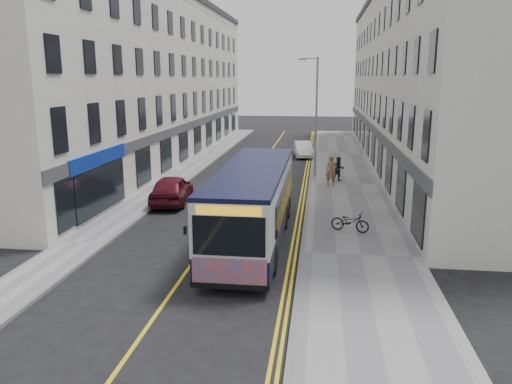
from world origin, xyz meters
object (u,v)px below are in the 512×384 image
(car_white, at_px, (303,149))
(pedestrian_near, at_px, (331,171))
(city_bus, at_px, (253,202))
(pedestrian_far, at_px, (339,169))
(car_maroon, at_px, (172,189))
(bicycle, at_px, (350,222))
(streetlamp, at_px, (315,113))

(car_white, bearing_deg, pedestrian_near, -87.21)
(city_bus, relative_size, pedestrian_far, 6.91)
(city_bus, bearing_deg, car_maroon, 131.22)
(pedestrian_near, distance_m, car_maroon, 10.05)
(bicycle, distance_m, pedestrian_far, 10.91)
(city_bus, xyz_separation_m, car_white, (1.20, 23.25, -1.08))
(city_bus, bearing_deg, pedestrian_near, 73.15)
(bicycle, height_order, pedestrian_far, pedestrian_far)
(streetlamp, bearing_deg, pedestrian_far, -39.75)
(city_bus, relative_size, car_white, 2.74)
(city_bus, height_order, pedestrian_near, city_bus)
(bicycle, bearing_deg, streetlamp, 25.63)
(pedestrian_near, xyz_separation_m, car_maroon, (-8.66, -5.09, -0.27))
(car_white, bearing_deg, pedestrian_far, -83.18)
(bicycle, height_order, pedestrian_near, pedestrian_near)
(car_white, bearing_deg, streetlamp, -90.94)
(pedestrian_near, bearing_deg, car_maroon, -147.90)
(car_white, height_order, car_maroon, car_maroon)
(streetlamp, relative_size, bicycle, 4.77)
(city_bus, height_order, pedestrian_far, city_bus)
(bicycle, relative_size, pedestrian_near, 0.90)
(bicycle, bearing_deg, city_bus, 129.92)
(car_white, distance_m, car_maroon, 18.40)
(bicycle, relative_size, car_white, 0.42)
(streetlamp, xyz_separation_m, bicycle, (1.79, -12.27, -3.82))
(pedestrian_far, xyz_separation_m, car_white, (-2.69, 10.67, -0.25))
(pedestrian_near, distance_m, car_white, 12.32)
(car_maroon, bearing_deg, pedestrian_far, -150.22)
(bicycle, xyz_separation_m, car_maroon, (-9.33, 4.36, 0.22))
(pedestrian_far, bearing_deg, car_white, 83.63)
(streetlamp, height_order, car_maroon, streetlamp)
(bicycle, bearing_deg, pedestrian_far, 18.07)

